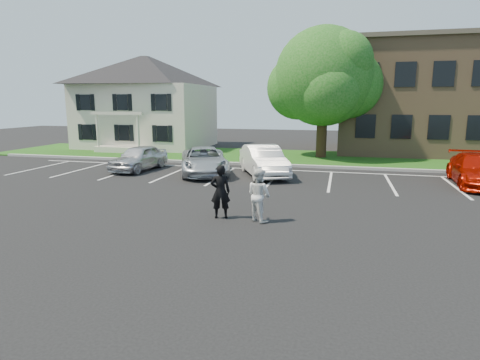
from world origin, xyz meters
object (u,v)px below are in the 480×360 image
at_px(car_silver_minivan, 204,161).
at_px(tree, 325,79).
at_px(house, 147,102).
at_px(man_white_shirt, 259,195).
at_px(car_silver_west, 139,158).
at_px(car_white_sedan, 263,161).
at_px(car_red_compact, 477,170).
at_px(man_black_suit, 220,192).

bearing_deg(car_silver_minivan, tree, 32.15).
relative_size(house, man_white_shirt, 5.91).
bearing_deg(car_silver_west, tree, 44.08).
distance_m(house, tree, 15.47).
bearing_deg(car_white_sedan, car_silver_minivan, 160.36).
xyz_separation_m(tree, car_white_sedan, (-2.67, -7.81, -4.55)).
distance_m(car_silver_west, car_silver_minivan, 4.03).
bearing_deg(car_silver_west, house, 120.20).
bearing_deg(man_white_shirt, car_silver_west, -7.09).
height_order(house, car_silver_minivan, house).
bearing_deg(car_silver_minivan, house, 106.33).
xyz_separation_m(car_silver_west, car_red_compact, (17.31, -0.05, 0.01)).
relative_size(house, car_silver_minivan, 1.99).
distance_m(tree, car_white_sedan, 9.43).
height_order(house, tree, tree).
bearing_deg(man_black_suit, car_white_sedan, -108.14).
xyz_separation_m(tree, man_white_shirt, (-1.26, -15.92, -4.48)).
distance_m(tree, car_silver_minivan, 11.02).
bearing_deg(car_silver_west, car_white_sedan, 5.73).
bearing_deg(car_white_sedan, car_red_compact, -25.19).
height_order(man_white_shirt, car_silver_minivan, man_white_shirt).
bearing_deg(man_white_shirt, car_white_sedan, -43.97).
height_order(car_silver_minivan, car_red_compact, car_red_compact).
bearing_deg(car_red_compact, man_black_suit, -137.60).
height_order(house, car_red_compact, house).
bearing_deg(man_white_shirt, car_silver_minivan, -23.33).
distance_m(house, man_black_suit, 23.19).
relative_size(car_silver_west, car_silver_minivan, 0.81).
bearing_deg(house, car_silver_minivan, -51.69).
height_order(car_white_sedan, car_red_compact, car_white_sedan).
distance_m(house, car_red_compact, 25.31).
distance_m(tree, man_black_suit, 16.71).
relative_size(man_white_shirt, car_silver_minivan, 0.34).
height_order(house, car_white_sedan, house).
xyz_separation_m(man_black_suit, car_silver_west, (-7.31, 8.09, -0.19)).
bearing_deg(car_red_compact, man_white_shirt, -133.55).
bearing_deg(car_silver_minivan, man_black_suit, -89.10).
distance_m(man_black_suit, man_white_shirt, 1.31).
xyz_separation_m(car_silver_west, car_silver_minivan, (4.02, -0.30, 0.01)).
bearing_deg(car_white_sedan, tree, 46.17).
distance_m(house, man_white_shirt, 23.94).
relative_size(tree, car_silver_minivan, 1.70).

